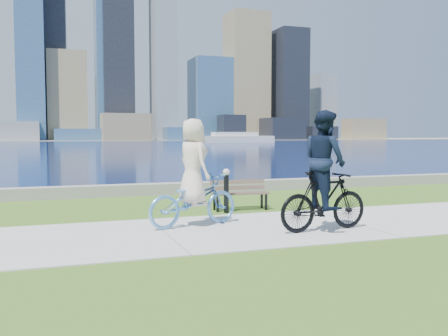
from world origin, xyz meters
The scene contains 11 objects.
ground centered at (0.00, 0.00, 0.00)m, with size 320.00×320.00×0.00m, color #375C18.
concrete_path centered at (0.00, 0.00, 0.01)m, with size 80.00×3.50×0.02m, color #ABAAA6.
seawall centered at (0.00, 6.20, 0.17)m, with size 90.00×0.50×0.35m, color gray.
bay_water centered at (0.00, 72.00, 0.00)m, with size 320.00×131.00×0.01m, color #0B1A4A.
far_shore centered at (0.00, 130.00, 0.06)m, with size 320.00×30.00×0.12m, color gray.
city_skyline centered at (-5.92, 128.98, 23.35)m, with size 178.49×22.84×76.00m.
ferry_far centered at (29.68, 86.70, 0.90)m, with size 15.92×4.55×2.16m.
park_bench centered at (-1.58, 2.48, 0.45)m, with size 1.47×0.59×0.74m.
bollard_lamp centered at (-2.06, 2.10, 0.62)m, with size 0.17×0.17×1.07m.
cyclist_woman centered at (-3.30, 0.62, 0.84)m, with size 1.21×2.15×2.20m.
cyclist_man centered at (-1.03, -0.71, 1.00)m, with size 0.79×1.98×2.35m.
Camera 1 is at (-6.04, -9.17, 1.92)m, focal length 40.00 mm.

